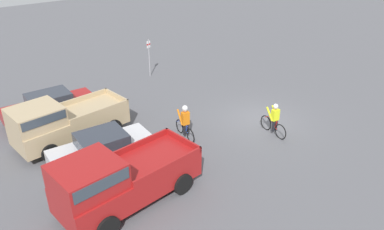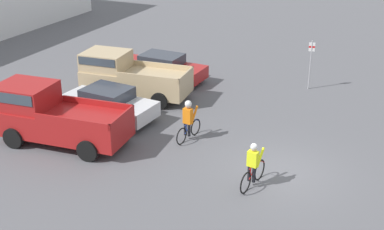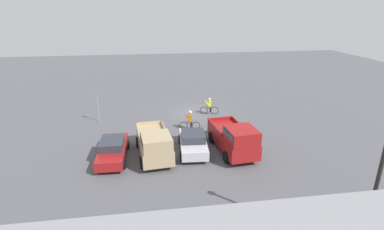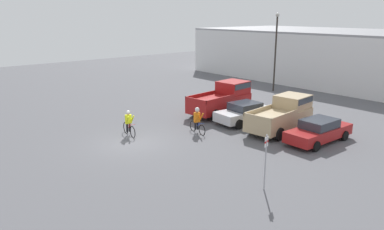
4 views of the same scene
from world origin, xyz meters
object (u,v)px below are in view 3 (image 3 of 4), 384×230
pickup_truck_0 (235,138)px  cyclist_1 (209,106)px  pickup_truck_1 (154,143)px  sedan_1 (113,149)px  sedan_0 (193,142)px  cyclist_0 (190,120)px  lamppost (382,163)px  fire_lane_sign (98,106)px

pickup_truck_0 → cyclist_1: size_ratio=3.03×
pickup_truck_0 → pickup_truck_1: (5.60, -0.10, -0.08)m
sedan_1 → pickup_truck_1: bearing=172.3°
pickup_truck_0 → sedan_0: bearing=-14.9°
pickup_truck_0 → cyclist_0: (2.48, -4.85, -0.31)m
sedan_0 → lamppost: size_ratio=0.60×
pickup_truck_0 → lamppost: lamppost is taller
pickup_truck_0 → sedan_0: (2.85, -0.76, -0.47)m
cyclist_1 → lamppost: (-2.88, 18.15, 3.52)m
sedan_0 → fire_lane_sign: 10.41m
cyclist_1 → sedan_0: bearing=70.2°
lamppost → sedan_0: bearing=-61.6°
pickup_truck_1 → lamppost: (-8.40, 9.81, 3.21)m
pickup_truck_1 → fire_lane_sign: 9.15m
sedan_1 → cyclist_0: 7.40m
pickup_truck_0 → pickup_truck_1: bearing=-1.0°
cyclist_1 → lamppost: size_ratio=0.24×
pickup_truck_0 → sedan_0: size_ratio=1.24×
sedan_0 → cyclist_0: size_ratio=2.53×
sedan_0 → pickup_truck_1: pickup_truck_1 is taller
pickup_truck_0 → fire_lane_sign: bearing=-37.1°
pickup_truck_0 → cyclist_1: (0.08, -8.43, -0.39)m
fire_lane_sign → pickup_truck_1: bearing=121.7°
pickup_truck_1 → sedan_1: size_ratio=1.15×
pickup_truck_1 → cyclist_0: (-3.12, -4.75, -0.23)m
lamppost → sedan_1: bearing=-42.2°
pickup_truck_0 → cyclist_1: 8.44m
sedan_0 → fire_lane_sign: fire_lane_sign is taller
cyclist_0 → cyclist_1: (-2.41, -3.58, -0.08)m
sedan_0 → pickup_truck_1: (2.75, 0.66, 0.39)m
pickup_truck_1 → cyclist_1: 10.00m
sedan_1 → lamppost: (-11.25, 10.19, 3.62)m
cyclist_0 → fire_lane_sign: size_ratio=0.69×
fire_lane_sign → lamppost: size_ratio=0.34×
fire_lane_sign → lamppost: (-13.21, 17.59, 2.80)m
sedan_1 → fire_lane_sign: fire_lane_sign is taller
sedan_0 → lamppost: lamppost is taller
sedan_0 → cyclist_1: bearing=-109.8°
pickup_truck_1 → lamppost: lamppost is taller
sedan_0 → sedan_1: sedan_0 is taller
sedan_0 → lamppost: (-5.65, 10.47, 3.59)m
sedan_1 → fire_lane_sign: 7.70m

